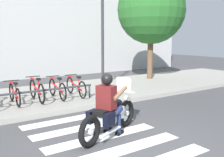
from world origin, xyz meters
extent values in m
plane|color=#424244|center=(0.00, 0.00, 0.00)|extent=(48.00, 48.00, 0.00)
cube|color=gray|center=(0.00, 5.13, 0.07)|extent=(24.00, 4.40, 0.15)
cube|color=white|center=(-0.18, 0.00, 0.00)|extent=(2.80, 0.40, 0.01)
cube|color=white|center=(-0.18, 0.80, 0.00)|extent=(2.80, 0.40, 0.01)
cube|color=white|center=(-0.18, 1.60, 0.00)|extent=(2.80, 0.40, 0.01)
cube|color=white|center=(-0.18, 2.40, 0.00)|extent=(2.80, 0.40, 0.01)
torus|color=black|center=(0.73, 1.11, 0.34)|extent=(0.66, 0.38, 0.67)
cylinder|color=silver|center=(0.73, 1.11, 0.34)|extent=(0.15, 0.14, 0.12)
torus|color=black|center=(-0.68, 0.48, 0.34)|extent=(0.66, 0.38, 0.67)
cylinder|color=silver|center=(-0.68, 0.48, 0.34)|extent=(0.15, 0.14, 0.12)
cube|color=silver|center=(0.02, 0.80, 0.48)|extent=(0.89, 0.60, 0.28)
ellipsoid|color=black|center=(0.21, 0.88, 0.70)|extent=(0.59, 0.47, 0.22)
cube|color=black|center=(-0.17, 0.71, 0.63)|extent=(0.63, 0.48, 0.10)
cube|color=black|center=(-0.42, 0.84, 0.52)|extent=(0.34, 0.24, 0.28)
cube|color=black|center=(-0.24, 0.44, 0.52)|extent=(0.34, 0.24, 0.28)
cylinder|color=silver|center=(0.58, 1.05, 0.92)|extent=(0.28, 0.58, 0.03)
sphere|color=white|center=(0.77, 1.13, 0.72)|extent=(0.18, 0.18, 0.18)
cube|color=silver|center=(0.61, 1.06, 1.10)|extent=(0.20, 0.38, 0.32)
cylinder|color=silver|center=(-0.14, 0.53, 0.20)|extent=(0.73, 0.38, 0.08)
cube|color=#591919|center=(-0.12, 0.74, 0.93)|extent=(0.40, 0.47, 0.52)
sphere|color=black|center=(-0.09, 0.75, 1.33)|extent=(0.26, 0.26, 0.26)
cylinder|color=brown|center=(0.00, 1.03, 1.00)|extent=(0.51, 0.29, 0.26)
cylinder|color=brown|center=(0.18, 0.63, 1.00)|extent=(0.51, 0.29, 0.26)
cylinder|color=#1E284C|center=(-0.04, 0.94, 0.57)|extent=(0.46, 0.31, 0.24)
cylinder|color=#1E284C|center=(0.06, 0.99, 0.24)|extent=(0.11, 0.11, 0.49)
cube|color=black|center=(0.10, 1.01, 0.04)|extent=(0.26, 0.19, 0.08)
cylinder|color=#1E284C|center=(0.09, 0.65, 0.57)|extent=(0.46, 0.31, 0.24)
cylinder|color=#1E284C|center=(0.20, 0.70, 0.24)|extent=(0.11, 0.11, 0.49)
cube|color=black|center=(0.23, 0.72, 0.04)|extent=(0.26, 0.19, 0.08)
torus|color=black|center=(-1.18, 4.88, 0.45)|extent=(0.07, 0.59, 0.59)
torus|color=black|center=(-1.22, 3.89, 0.45)|extent=(0.07, 0.59, 0.59)
cylinder|color=red|center=(-1.20, 4.39, 0.51)|extent=(0.10, 0.89, 0.24)
cylinder|color=red|center=(-1.21, 4.14, 0.66)|extent=(0.04, 0.04, 0.36)
cube|color=black|center=(-1.21, 4.14, 0.84)|extent=(0.11, 0.20, 0.06)
cylinder|color=black|center=(-1.19, 4.78, 0.84)|extent=(0.48, 0.05, 0.03)
cube|color=red|center=(-1.18, 4.88, 0.77)|extent=(0.09, 0.28, 0.04)
torus|color=black|center=(-0.47, 4.89, 0.48)|extent=(0.08, 0.66, 0.65)
torus|color=black|center=(-0.51, 3.88, 0.48)|extent=(0.08, 0.66, 0.65)
cylinder|color=red|center=(-0.49, 4.39, 0.55)|extent=(0.10, 0.91, 0.25)
cylinder|color=red|center=(-0.50, 4.13, 0.72)|extent=(0.04, 0.04, 0.40)
cube|color=black|center=(-0.50, 4.13, 0.92)|extent=(0.11, 0.20, 0.06)
cylinder|color=black|center=(-0.48, 4.79, 0.92)|extent=(0.48, 0.05, 0.03)
cube|color=red|center=(-0.47, 4.89, 0.84)|extent=(0.09, 0.28, 0.04)
torus|color=black|center=(0.24, 4.90, 0.46)|extent=(0.07, 0.62, 0.62)
torus|color=black|center=(0.20, 3.87, 0.46)|extent=(0.07, 0.62, 0.62)
cylinder|color=red|center=(0.22, 4.39, 0.53)|extent=(0.10, 0.92, 0.25)
cylinder|color=red|center=(0.21, 4.13, 0.68)|extent=(0.04, 0.04, 0.38)
cube|color=black|center=(0.21, 4.13, 0.87)|extent=(0.11, 0.20, 0.06)
cylinder|color=black|center=(0.23, 4.80, 0.87)|extent=(0.48, 0.05, 0.03)
cube|color=red|center=(0.24, 4.90, 0.80)|extent=(0.09, 0.28, 0.04)
torus|color=black|center=(0.95, 4.93, 0.46)|extent=(0.07, 0.61, 0.61)
torus|color=black|center=(0.91, 3.84, 0.46)|extent=(0.07, 0.61, 0.61)
cylinder|color=red|center=(0.93, 4.39, 0.52)|extent=(0.10, 0.98, 0.26)
cylinder|color=red|center=(0.92, 4.11, 0.68)|extent=(0.04, 0.04, 0.37)
cube|color=black|center=(0.92, 4.11, 0.86)|extent=(0.11, 0.20, 0.06)
cylinder|color=black|center=(0.95, 4.82, 0.86)|extent=(0.48, 0.05, 0.03)
cube|color=red|center=(0.95, 4.93, 0.79)|extent=(0.09, 0.28, 0.04)
cylinder|color=#333338|center=(-1.20, 3.84, 0.60)|extent=(4.87, 0.07, 0.07)
cylinder|color=#333338|center=(1.18, 3.84, 0.38)|extent=(0.06, 0.06, 0.45)
cylinder|color=#2D2D33|center=(2.78, 5.53, 2.18)|extent=(0.12, 0.12, 4.37)
cylinder|color=brown|center=(5.88, 5.93, 1.20)|extent=(0.28, 0.28, 2.41)
sphere|color=#235B23|center=(5.88, 5.93, 3.59)|extent=(3.36, 3.36, 3.36)
camera|label=1|loc=(-3.14, -3.97, 2.22)|focal=41.77mm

